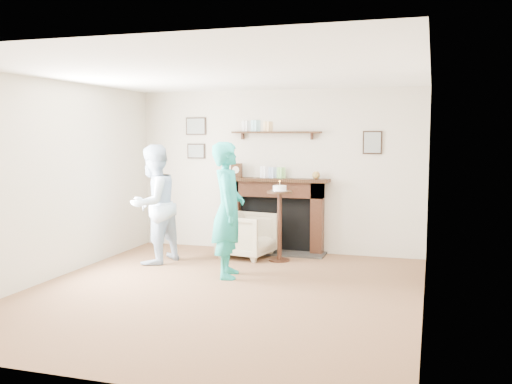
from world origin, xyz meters
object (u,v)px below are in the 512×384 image
woman (228,276)px  pedestal_table (280,212)px  man (155,263)px  armchair (247,257)px

woman → pedestal_table: size_ratio=1.48×
man → pedestal_table: bearing=125.9°
pedestal_table → man: bearing=-158.5°
man → armchair: bearing=138.0°
woman → pedestal_table: pedestal_table is taller
armchair → woman: 1.18m
armchair → man: man is taller
man → woman: 1.34m
armchair → man: (-1.14, -0.75, 0.00)m
armchair → man: 1.36m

